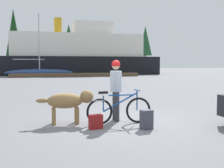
{
  "coord_description": "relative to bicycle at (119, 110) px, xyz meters",
  "views": [
    {
      "loc": [
        -2.13,
        -7.09,
        1.6
      ],
      "look_at": [
        -0.26,
        0.65,
        1.0
      ],
      "focal_mm": 43.99,
      "sensor_mm": 36.0,
      "label": 1
    }
  ],
  "objects": [
    {
      "name": "ferry_boat",
      "position": [
        2.78,
        33.92,
        2.44
      ],
      "size": [
        22.76,
        8.39,
        8.15
      ],
      "color": "black",
      "rests_on": "ground_plane"
    },
    {
      "name": "pine_tree_far_right",
      "position": [
        19.85,
        51.37,
        6.2
      ],
      "size": [
        3.01,
        3.01,
        9.84
      ],
      "color": "#4C331E",
      "rests_on": "ground_plane"
    },
    {
      "name": "pine_tree_mid_back",
      "position": [
        9.82,
        57.07,
        5.53
      ],
      "size": [
        4.25,
        4.25,
        9.52
      ],
      "color": "#4C331E",
      "rests_on": "ground_plane"
    },
    {
      "name": "ground_plane",
      "position": [
        0.28,
        0.17,
        -0.38
      ],
      "size": [
        160.0,
        160.0,
        0.0
      ],
      "primitive_type": "plane",
      "color": "slate"
    },
    {
      "name": "sailboat_moored",
      "position": [
        -2.64,
        28.72,
        0.1
      ],
      "size": [
        8.4,
        2.35,
        7.8
      ],
      "color": "navy",
      "rests_on": "ground_plane"
    },
    {
      "name": "person_cyclist",
      "position": [
        0.03,
        0.44,
        0.64
      ],
      "size": [
        0.32,
        0.53,
        1.69
      ],
      "color": "#333338",
      "rests_on": "ground_plane"
    },
    {
      "name": "pine_tree_center",
      "position": [
        2.69,
        48.8,
        5.35
      ],
      "size": [
        3.59,
        3.59,
        9.39
      ],
      "color": "#4C331E",
      "rests_on": "ground_plane"
    },
    {
      "name": "dock_pier",
      "position": [
        1.63,
        26.37,
        -0.18
      ],
      "size": [
        15.1,
        2.31,
        0.4
      ],
      "primitive_type": "cube",
      "color": "brown",
      "rests_on": "ground_plane"
    },
    {
      "name": "dog",
      "position": [
        -1.28,
        0.35,
        0.23
      ],
      "size": [
        1.5,
        0.48,
        0.89
      ],
      "color": "olive",
      "rests_on": "ground_plane"
    },
    {
      "name": "bicycle",
      "position": [
        0.0,
        0.0,
        0.0
      ],
      "size": [
        1.75,
        0.44,
        0.9
      ],
      "color": "black",
      "rests_on": "ground_plane"
    },
    {
      "name": "handbag_pannier",
      "position": [
        -0.69,
        -0.39,
        -0.2
      ],
      "size": [
        0.35,
        0.25,
        0.35
      ],
      "primitive_type": "cube",
      "rotation": [
        0.0,
        0.0,
        0.24
      ],
      "color": "maroon",
      "rests_on": "ground_plane"
    },
    {
      "name": "backpack",
      "position": [
        0.52,
        -0.69,
        -0.15
      ],
      "size": [
        0.31,
        0.25,
        0.47
      ],
      "primitive_type": "cube",
      "rotation": [
        0.0,
        0.0,
        0.19
      ],
      "color": "#3F3F4C",
      "rests_on": "ground_plane"
    },
    {
      "name": "pine_tree_far_left",
      "position": [
        -7.89,
        50.45,
        7.22
      ],
      "size": [
        3.07,
        3.07,
        12.26
      ],
      "color": "#4C331E",
      "rests_on": "ground_plane"
    }
  ]
}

